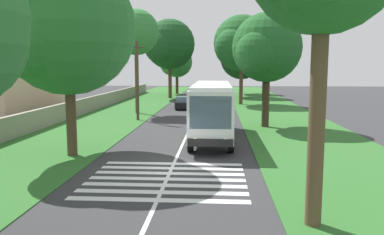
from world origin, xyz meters
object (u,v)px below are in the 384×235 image
at_px(trailing_car_1, 216,98).
at_px(roadside_tree_right_0, 241,59).
at_px(roadside_tree_right_1, 265,49).
at_px(roadside_building, 9,86).
at_px(roadside_tree_left_1, 176,63).
at_px(roadside_tree_right_2, 240,45).
at_px(roadside_tree_left_0, 135,33).
at_px(utility_pole, 137,79).
at_px(trailing_car_2, 217,94).
at_px(roadside_tree_left_3, 169,46).
at_px(roadside_tree_right_4, 241,59).
at_px(trailing_car_3, 195,90).
at_px(trailing_car_0, 184,103).
at_px(roadside_tree_left_4, 66,31).
at_px(coach_bus, 212,108).

height_order(trailing_car_1, roadside_tree_right_0, roadside_tree_right_0).
relative_size(roadside_tree_right_1, roadside_building, 0.65).
xyz_separation_m(roadside_tree_left_1, roadside_tree_right_2, (-18.95, -10.17, 2.11)).
bearing_deg(roadside_building, roadside_tree_right_0, -35.08).
relative_size(roadside_tree_left_0, roadside_tree_right_2, 0.94).
relative_size(roadside_tree_left_0, roadside_tree_left_1, 1.27).
xyz_separation_m(roadside_tree_right_0, utility_pole, (-35.63, 11.22, -2.46)).
relative_size(trailing_car_2, roadside_tree_right_2, 0.38).
bearing_deg(roadside_tree_left_3, roadside_tree_right_4, -77.65).
bearing_deg(trailing_car_3, roadside_tree_left_3, 161.05).
xyz_separation_m(trailing_car_0, roadside_tree_left_4, (-24.08, 4.18, 6.03)).
xyz_separation_m(roadside_tree_left_3, roadside_tree_right_4, (2.42, -11.06, -2.01)).
distance_m(roadside_tree_left_3, roadside_tree_right_0, 15.65).
distance_m(roadside_tree_left_4, roadside_tree_right_4, 43.29).
distance_m(coach_bus, roadside_building, 22.19).
bearing_deg(roadside_building, roadside_tree_left_1, -20.78).
xyz_separation_m(roadside_tree_left_0, roadside_tree_left_4, (-19.23, -0.36, -1.47)).
relative_size(trailing_car_0, roadside_tree_right_1, 0.48).
relative_size(trailing_car_1, roadside_tree_right_2, 0.38).
height_order(trailing_car_0, roadside_tree_left_0, roadside_tree_left_0).
distance_m(roadside_tree_left_1, roadside_tree_left_4, 48.66).
height_order(roadside_tree_right_4, roadside_building, roadside_tree_right_4).
height_order(trailing_car_2, roadside_tree_right_0, roadside_tree_right_0).
bearing_deg(roadside_tree_right_1, roadside_tree_right_2, 2.79).
relative_size(trailing_car_2, utility_pole, 0.61).
height_order(trailing_car_0, roadside_tree_right_2, roadside_tree_right_2).
height_order(roadside_tree_left_0, roadside_building, roadside_tree_left_0).
relative_size(utility_pole, roadside_building, 0.51).
xyz_separation_m(roadside_tree_left_3, utility_pole, (-25.19, -0.29, -4.28)).
height_order(roadside_tree_right_0, roadside_tree_right_4, roadside_tree_right_4).
relative_size(coach_bus, roadside_tree_left_1, 1.34).
height_order(roadside_tree_left_0, roadside_tree_left_3, roadside_tree_left_3).
distance_m(trailing_car_3, roadside_tree_left_0, 31.25).
xyz_separation_m(roadside_tree_right_0, roadside_tree_right_4, (-8.02, 0.45, -0.20)).
bearing_deg(roadside_tree_right_2, roadside_building, 121.81).
relative_size(trailing_car_1, roadside_tree_left_1, 0.52).
distance_m(roadside_tree_left_0, roadside_tree_right_1, 14.86).
relative_size(trailing_car_1, roadside_tree_left_0, 0.41).
relative_size(roadside_tree_left_3, roadside_tree_right_0, 1.31).
bearing_deg(trailing_car_1, coach_bus, 179.70).
xyz_separation_m(trailing_car_0, trailing_car_2, (16.27, -3.67, 0.00)).
bearing_deg(roadside_tree_left_1, trailing_car_2, -138.93).
distance_m(roadside_tree_left_1, roadside_tree_right_4, 12.99).
bearing_deg(roadside_tree_right_1, trailing_car_0, 29.64).
bearing_deg(roadside_tree_left_3, roadside_tree_left_4, 179.20).
bearing_deg(roadside_tree_right_0, trailing_car_1, 167.02).
bearing_deg(roadside_tree_left_1, roadside_tree_right_2, -151.77).
height_order(trailing_car_1, roadside_tree_right_1, roadside_tree_right_1).
bearing_deg(roadside_tree_right_0, roadside_tree_right_1, 179.51).
height_order(roadside_tree_left_0, utility_pole, roadside_tree_left_0).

